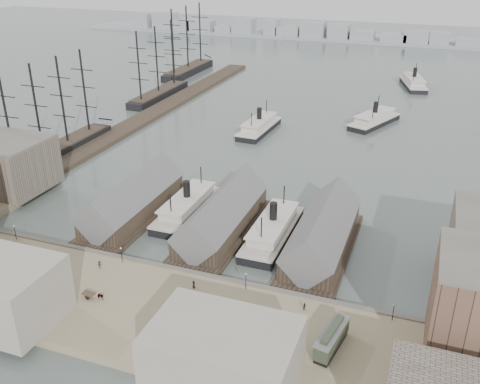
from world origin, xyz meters
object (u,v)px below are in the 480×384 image
at_px(ferry_docked_west, 187,206).
at_px(horse_cart_right, 206,312).
at_px(tram, 332,339).
at_px(horse_cart_center, 96,296).

bearing_deg(ferry_docked_west, horse_cart_right, -60.25).
bearing_deg(tram, horse_cart_center, -167.56).
relative_size(ferry_docked_west, tram, 2.58).
height_order(ferry_docked_west, tram, ferry_docked_west).
height_order(ferry_docked_west, horse_cart_right, ferry_docked_west).
bearing_deg(tram, horse_cart_right, -171.53).
distance_m(ferry_docked_west, horse_cart_right, 47.91).
relative_size(ferry_docked_west, horse_cart_center, 6.04).
distance_m(tram, horse_cart_right, 24.75).
xyz_separation_m(ferry_docked_west, horse_cart_center, (0.48, -44.32, 0.31)).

